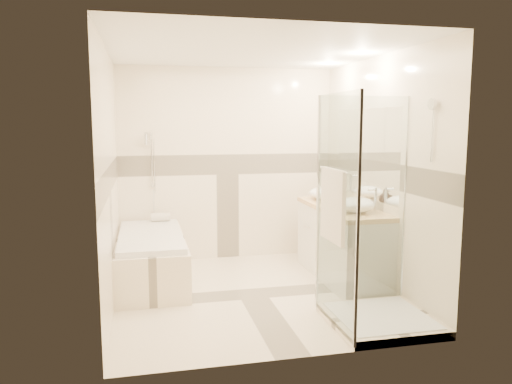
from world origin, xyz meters
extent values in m
cube|color=beige|center=(0.00, 0.00, -0.01)|extent=(2.80, 3.00, 0.01)
cube|color=white|center=(0.00, 0.00, 2.50)|extent=(2.80, 3.00, 0.01)
cube|color=#F4E2C3|center=(0.00, 1.50, 1.25)|extent=(2.80, 0.01, 2.50)
cube|color=#F4E2C3|center=(0.00, -1.50, 1.25)|extent=(2.80, 0.01, 2.50)
cube|color=#F4E2C3|center=(-1.40, 0.00, 1.25)|extent=(0.01, 3.00, 2.50)
cube|color=#F4E2C3|center=(1.40, 0.00, 1.25)|extent=(0.01, 3.00, 2.50)
cube|color=white|center=(1.39, 0.30, 1.45)|extent=(0.01, 1.60, 1.00)
cylinder|color=silver|center=(-0.97, 1.47, 1.35)|extent=(0.02, 0.02, 0.70)
cube|color=#F4E2C3|center=(-1.02, 0.65, 0.25)|extent=(0.75, 1.70, 0.50)
cube|color=white|center=(-1.02, 0.65, 0.53)|extent=(0.69, 1.60, 0.06)
ellipsoid|color=white|center=(-1.02, 0.65, 0.48)|extent=(0.56, 1.40, 0.16)
cube|color=white|center=(1.12, 0.30, 0.40)|extent=(0.55, 1.60, 0.80)
cylinder|color=silver|center=(0.83, -0.10, 0.55)|extent=(0.01, 0.24, 0.01)
cylinder|color=silver|center=(0.83, 0.70, 0.55)|extent=(0.01, 0.24, 0.01)
cube|color=#E8B97A|center=(1.12, 0.30, 0.83)|extent=(0.57, 1.62, 0.05)
cube|color=#F4E2C3|center=(0.95, -1.05, 0.04)|extent=(0.90, 0.90, 0.08)
cube|color=white|center=(0.95, -1.05, 0.09)|extent=(0.80, 0.80, 0.01)
cube|color=white|center=(0.51, -1.05, 1.04)|extent=(0.01, 0.90, 2.00)
cube|color=white|center=(0.95, -0.61, 1.04)|extent=(0.90, 0.01, 2.00)
cylinder|color=silver|center=(0.50, -1.50, 1.04)|extent=(0.03, 0.03, 2.00)
cylinder|color=silver|center=(0.50, -0.60, 1.04)|extent=(0.03, 0.03, 2.00)
cylinder|color=silver|center=(1.40, -0.60, 1.04)|extent=(0.03, 0.03, 2.00)
cylinder|color=silver|center=(1.36, -1.05, 1.95)|extent=(0.03, 0.10, 0.10)
cylinder|color=silver|center=(0.47, -1.05, 1.40)|extent=(0.02, 0.60, 0.02)
cube|color=white|center=(0.47, -1.05, 1.10)|extent=(0.04, 0.48, 0.62)
ellipsoid|color=white|center=(1.10, 0.82, 0.93)|extent=(0.39, 0.39, 0.16)
ellipsoid|color=white|center=(1.10, -0.11, 0.93)|extent=(0.40, 0.40, 0.16)
cylinder|color=silver|center=(1.33, 0.82, 1.00)|extent=(0.03, 0.03, 0.31)
cylinder|color=silver|center=(1.28, 0.82, 1.14)|extent=(0.11, 0.03, 0.03)
cylinder|color=silver|center=(1.33, -0.11, 0.98)|extent=(0.03, 0.03, 0.26)
cylinder|color=silver|center=(1.28, -0.11, 1.09)|extent=(0.09, 0.02, 0.02)
imported|color=black|center=(1.10, 0.27, 0.93)|extent=(0.09, 0.10, 0.17)
imported|color=black|center=(1.10, 0.35, 0.94)|extent=(0.15, 0.15, 0.17)
cube|color=white|center=(1.10, 1.02, 0.89)|extent=(0.17, 0.25, 0.07)
cylinder|color=white|center=(-0.89, 1.34, 0.61)|extent=(0.24, 0.11, 0.11)
camera|label=1|loc=(-1.08, -4.96, 1.79)|focal=35.00mm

